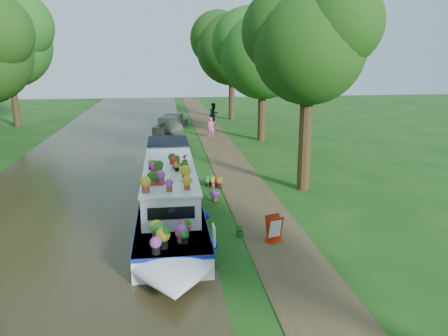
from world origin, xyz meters
TOP-DOWN VIEW (x-y plane):
  - ground at (0.00, 0.00)m, footprint 100.00×100.00m
  - canal_water at (-6.00, 0.00)m, footprint 10.00×100.00m
  - towpath at (1.20, 0.00)m, footprint 2.20×100.00m
  - plant_boat at (-2.25, 0.32)m, footprint 2.29×13.52m
  - tree_near_overhang at (3.79, 3.06)m, footprint 5.52×5.28m
  - tree_near_mid at (4.48, 15.08)m, footprint 6.90×6.60m
  - tree_near_far at (3.98, 26.09)m, footprint 7.59×7.26m
  - tree_far_d at (-15.02, 24.10)m, footprint 8.05×7.70m
  - second_boat at (-1.89, 20.40)m, footprint 3.02×6.34m
  - sandwich_board at (1.05, -2.56)m, footprint 0.58×0.58m
  - pedestrian_pink at (1.03, 16.62)m, footprint 0.58×0.42m
  - pedestrian_dark at (1.90, 22.46)m, footprint 1.19×1.14m
  - verge_plant at (0.05, -1.93)m, footprint 0.43×0.39m

SIDE VIEW (x-z plane):
  - ground at x=0.00m, z-range 0.00..0.00m
  - canal_water at x=-6.00m, z-range 0.00..0.02m
  - towpath at x=1.20m, z-range 0.00..0.03m
  - verge_plant at x=0.05m, z-range 0.00..0.42m
  - sandwich_board at x=1.05m, z-range -0.01..0.86m
  - second_boat at x=-1.89m, z-range -0.11..1.06m
  - pedestrian_pink at x=1.03m, z-range 0.03..1.51m
  - plant_boat at x=-2.25m, z-range -0.29..2.00m
  - pedestrian_dark at x=1.90m, z-range 0.03..1.96m
  - tree_near_mid at x=4.48m, z-range 1.74..11.14m
  - tree_near_overhang at x=3.79m, z-range 2.11..11.10m
  - tree_near_far at x=3.98m, z-range 1.90..12.20m
  - tree_far_d at x=-15.02m, z-range 1.97..12.82m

